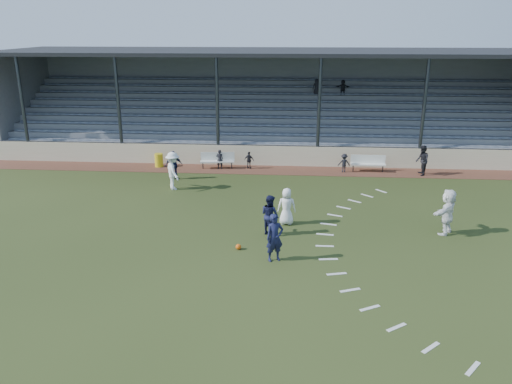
{
  "coord_description": "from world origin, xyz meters",
  "views": [
    {
      "loc": [
        1.54,
        -17.71,
        8.07
      ],
      "look_at": [
        0.0,
        2.5,
        1.3
      ],
      "focal_mm": 35.0,
      "sensor_mm": 36.0,
      "label": 1
    }
  ],
  "objects_px": {
    "bench_left": "(217,159)",
    "trash_bin": "(159,160)",
    "football": "(238,247)",
    "player_white_lead": "(287,206)",
    "official": "(422,160)",
    "bench_right": "(368,162)",
    "player_navy_lead": "(275,238)"
  },
  "relations": [
    {
      "from": "bench_left",
      "to": "player_white_lead",
      "type": "bearing_deg",
      "value": -70.09
    },
    {
      "from": "player_white_lead",
      "to": "player_navy_lead",
      "type": "height_order",
      "value": "player_navy_lead"
    },
    {
      "from": "bench_left",
      "to": "player_white_lead",
      "type": "height_order",
      "value": "player_white_lead"
    },
    {
      "from": "official",
      "to": "player_navy_lead",
      "type": "bearing_deg",
      "value": -34.31
    },
    {
      "from": "football",
      "to": "official",
      "type": "relative_size",
      "value": 0.13
    },
    {
      "from": "official",
      "to": "bench_left",
      "type": "bearing_deg",
      "value": -92.57
    },
    {
      "from": "player_white_lead",
      "to": "bench_right",
      "type": "bearing_deg",
      "value": -119.09
    },
    {
      "from": "player_navy_lead",
      "to": "trash_bin",
      "type": "bearing_deg",
      "value": 97.5
    },
    {
      "from": "player_white_lead",
      "to": "official",
      "type": "height_order",
      "value": "official"
    },
    {
      "from": "bench_right",
      "to": "football",
      "type": "xyz_separation_m",
      "value": [
        -6.34,
        -11.2,
        -0.48
      ]
    },
    {
      "from": "football",
      "to": "player_navy_lead",
      "type": "relative_size",
      "value": 0.12
    },
    {
      "from": "player_navy_lead",
      "to": "bench_right",
      "type": "bearing_deg",
      "value": 43.54
    },
    {
      "from": "bench_left",
      "to": "trash_bin",
      "type": "relative_size",
      "value": 2.56
    },
    {
      "from": "bench_left",
      "to": "trash_bin",
      "type": "distance_m",
      "value": 3.56
    },
    {
      "from": "football",
      "to": "official",
      "type": "distance_m",
      "value": 14.13
    },
    {
      "from": "football",
      "to": "official",
      "type": "bearing_deg",
      "value": 49.01
    },
    {
      "from": "bench_right",
      "to": "player_navy_lead",
      "type": "distance_m",
      "value": 12.99
    },
    {
      "from": "bench_left",
      "to": "player_white_lead",
      "type": "xyz_separation_m",
      "value": [
        4.24,
        -8.48,
        0.21
      ]
    },
    {
      "from": "football",
      "to": "player_white_lead",
      "type": "distance_m",
      "value": 3.31
    },
    {
      "from": "bench_left",
      "to": "football",
      "type": "bearing_deg",
      "value": -84.21
    },
    {
      "from": "player_white_lead",
      "to": "player_navy_lead",
      "type": "bearing_deg",
      "value": 83.3
    },
    {
      "from": "player_white_lead",
      "to": "football",
      "type": "bearing_deg",
      "value": 56.18
    },
    {
      "from": "bench_right",
      "to": "player_navy_lead",
      "type": "height_order",
      "value": "player_navy_lead"
    },
    {
      "from": "trash_bin",
      "to": "player_white_lead",
      "type": "bearing_deg",
      "value": -47.59
    },
    {
      "from": "bench_left",
      "to": "official",
      "type": "distance_m",
      "value": 11.74
    },
    {
      "from": "player_white_lead",
      "to": "trash_bin",
      "type": "bearing_deg",
      "value": -48.36
    },
    {
      "from": "trash_bin",
      "to": "official",
      "type": "bearing_deg",
      "value": -2.28
    },
    {
      "from": "football",
      "to": "official",
      "type": "height_order",
      "value": "official"
    },
    {
      "from": "football",
      "to": "official",
      "type": "xyz_separation_m",
      "value": [
        9.25,
        10.65,
        0.76
      ]
    },
    {
      "from": "player_navy_lead",
      "to": "official",
      "type": "xyz_separation_m",
      "value": [
        7.85,
        11.47,
        -0.02
      ]
    },
    {
      "from": "player_navy_lead",
      "to": "football",
      "type": "bearing_deg",
      "value": 125.66
    },
    {
      "from": "player_navy_lead",
      "to": "official",
      "type": "relative_size",
      "value": 1.04
    }
  ]
}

